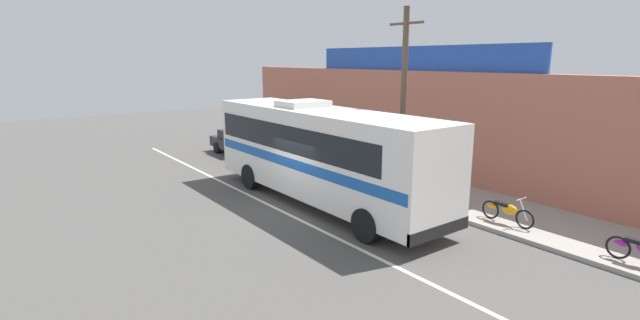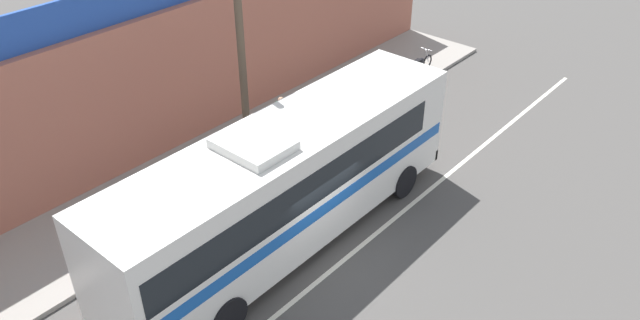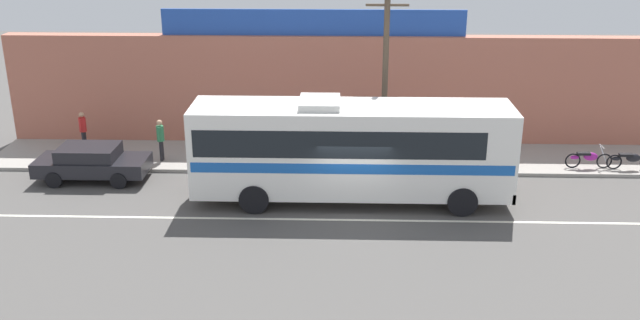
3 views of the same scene
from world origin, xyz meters
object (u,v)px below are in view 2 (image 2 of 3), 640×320
motorcycle_red (330,112)px  motorcycle_green (419,64)px  motorcycle_blue (394,77)px  pedestrian_near_shop (281,115)px  utility_pole (243,71)px  intercity_bus (286,180)px

motorcycle_red → motorcycle_green: bearing=-1.8°
motorcycle_blue → pedestrian_near_shop: size_ratio=1.15×
utility_pole → motorcycle_red: utility_pole is taller
motorcycle_blue → pedestrian_near_shop: (-5.85, 0.57, 0.51)m
intercity_bus → motorcycle_green: bearing=15.4°
pedestrian_near_shop → motorcycle_blue: bearing=-5.5°
pedestrian_near_shop → intercity_bus: bearing=-134.6°
motorcycle_green → motorcycle_blue: 1.64m
utility_pole → motorcycle_green: (9.82, 0.18, -3.23)m
pedestrian_near_shop → utility_pole: bearing=-160.1°
motorcycle_blue → motorcycle_red: bearing=179.0°
utility_pole → motorcycle_red: (4.32, 0.35, -3.23)m
intercity_bus → utility_pole: size_ratio=1.59×
intercity_bus → pedestrian_near_shop: 5.37m
intercity_bus → pedestrian_near_shop: bearing=45.4°
motorcycle_red → pedestrian_near_shop: (-1.98, 0.50, 0.51)m
utility_pole → motorcycle_red: bearing=4.6°
pedestrian_near_shop → motorcycle_green: bearing=-5.1°
motorcycle_green → motorcycle_blue: (-1.63, 0.10, 0.00)m
motorcycle_red → motorcycle_blue: (3.87, -0.07, 0.00)m
intercity_bus → motorcycle_blue: size_ratio=6.01×
motorcycle_red → motorcycle_blue: same height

